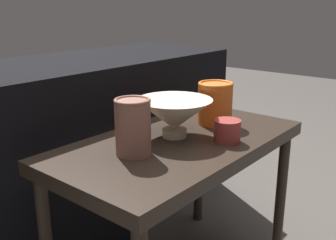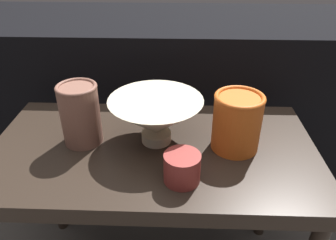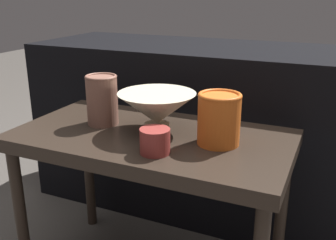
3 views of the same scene
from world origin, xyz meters
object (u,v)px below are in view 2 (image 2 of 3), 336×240
vase_textured_left (80,113)px  cup (182,168)px  vase_colorful_right (237,121)px  bowl (156,117)px

vase_textured_left → cup: (0.24, -0.14, -0.05)m
vase_textured_left → vase_colorful_right: size_ratio=1.09×
cup → vase_colorful_right: bearing=44.8°
cup → bowl: bearing=113.7°
vase_colorful_right → cup: vase_colorful_right is taller
vase_textured_left → bowl: bearing=1.9°
vase_colorful_right → bowl: bearing=174.5°
bowl → vase_textured_left: vase_textured_left is taller
vase_textured_left → vase_colorful_right: 0.37m
bowl → cup: bearing=-66.3°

